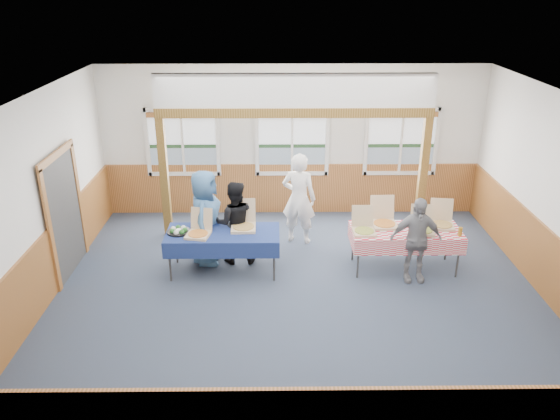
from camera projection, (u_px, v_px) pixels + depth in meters
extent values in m
plane|color=#2C3548|center=(298.00, 295.00, 8.89)|extent=(8.00, 8.00, 0.00)
plane|color=white|center=(301.00, 99.00, 7.65)|extent=(8.00, 8.00, 0.00)
plane|color=silver|center=(292.00, 141.00, 11.50)|extent=(8.00, 0.00, 8.00)
plane|color=silver|center=(315.00, 347.00, 5.05)|extent=(8.00, 0.00, 8.00)
plane|color=silver|center=(35.00, 205.00, 8.23)|extent=(0.00, 8.00, 8.00)
cube|color=brown|center=(292.00, 188.00, 11.88)|extent=(7.98, 0.05, 1.10)
cube|color=brown|center=(48.00, 266.00, 8.64)|extent=(0.05, 6.98, 1.10)
cube|color=brown|center=(546.00, 264.00, 8.72)|extent=(0.05, 6.98, 1.10)
cube|color=#323232|center=(64.00, 215.00, 9.28)|extent=(0.06, 1.30, 2.10)
cube|color=silver|center=(185.00, 174.00, 11.69)|extent=(1.52, 0.05, 0.08)
cube|color=silver|center=(180.00, 110.00, 11.15)|extent=(1.52, 0.05, 0.08)
cube|color=silver|center=(147.00, 143.00, 11.41)|extent=(0.08, 0.05, 1.46)
cube|color=silver|center=(218.00, 142.00, 11.43)|extent=(0.08, 0.05, 1.46)
cube|color=silver|center=(182.00, 143.00, 11.42)|extent=(0.05, 0.05, 1.30)
cube|color=slate|center=(184.00, 160.00, 11.61)|extent=(1.40, 0.02, 0.52)
cube|color=#1D3B1E|center=(183.00, 146.00, 11.49)|extent=(1.40, 0.02, 0.08)
cube|color=silver|center=(182.00, 128.00, 11.34)|extent=(1.40, 0.02, 0.70)
cube|color=brown|center=(180.00, 115.00, 11.17)|extent=(1.40, 0.07, 0.10)
cube|color=silver|center=(292.00, 173.00, 11.71)|extent=(1.52, 0.05, 0.08)
cube|color=silver|center=(292.00, 110.00, 11.17)|extent=(1.52, 0.05, 0.08)
cube|color=silver|center=(257.00, 142.00, 11.43)|extent=(0.08, 0.05, 1.46)
cube|color=silver|center=(327.00, 142.00, 11.45)|extent=(0.08, 0.05, 1.46)
cube|color=silver|center=(292.00, 142.00, 11.44)|extent=(0.05, 0.05, 1.30)
cube|color=slate|center=(292.00, 159.00, 11.63)|extent=(1.40, 0.02, 0.52)
cube|color=#1D3B1E|center=(292.00, 146.00, 11.51)|extent=(1.40, 0.02, 0.08)
cube|color=silver|center=(292.00, 128.00, 11.36)|extent=(1.40, 0.02, 0.70)
cube|color=brown|center=(292.00, 115.00, 11.19)|extent=(1.40, 0.07, 0.10)
cube|color=silver|center=(399.00, 173.00, 11.73)|extent=(1.52, 0.05, 0.08)
cube|color=silver|center=(404.00, 109.00, 11.20)|extent=(1.52, 0.05, 0.08)
cube|color=silver|center=(366.00, 142.00, 11.46)|extent=(0.08, 0.05, 1.46)
cube|color=silver|center=(436.00, 142.00, 11.47)|extent=(0.08, 0.05, 1.46)
cube|color=silver|center=(401.00, 142.00, 11.46)|extent=(0.05, 0.05, 1.30)
cube|color=slate|center=(399.00, 159.00, 11.65)|extent=(1.40, 0.02, 0.52)
cube|color=#1D3B1E|center=(401.00, 146.00, 11.54)|extent=(1.40, 0.02, 0.08)
cube|color=silver|center=(402.00, 127.00, 11.38)|extent=(1.40, 0.02, 0.70)
cube|color=brown|center=(404.00, 114.00, 11.22)|extent=(1.40, 0.07, 0.10)
cube|color=brown|center=(164.00, 179.00, 10.52)|extent=(0.15, 0.15, 2.40)
cube|color=brown|center=(423.00, 178.00, 10.57)|extent=(0.15, 0.15, 2.40)
cube|color=brown|center=(294.00, 112.00, 10.04)|extent=(5.15, 0.18, 0.18)
cylinder|color=#323232|center=(170.00, 262.00, 9.17)|extent=(0.04, 0.04, 0.73)
cylinder|color=#323232|center=(176.00, 244.00, 9.78)|extent=(0.04, 0.04, 0.73)
cylinder|color=#323232|center=(274.00, 261.00, 9.19)|extent=(0.04, 0.04, 0.73)
cylinder|color=#323232|center=(274.00, 244.00, 9.80)|extent=(0.04, 0.04, 0.73)
cube|color=#323232|center=(223.00, 233.00, 9.34)|extent=(2.01, 1.20, 0.03)
cube|color=navy|center=(223.00, 232.00, 9.33)|extent=(2.08, 1.28, 0.01)
cube|color=navy|center=(221.00, 251.00, 9.00)|extent=(1.88, 0.47, 0.28)
cube|color=navy|center=(225.00, 230.00, 9.78)|extent=(1.88, 0.47, 0.28)
cylinder|color=#323232|center=(358.00, 259.00, 9.28)|extent=(0.04, 0.04, 0.73)
cylinder|color=#323232|center=(353.00, 242.00, 9.87)|extent=(0.04, 0.04, 0.73)
cylinder|color=#323232|center=(458.00, 258.00, 9.29)|extent=(0.04, 0.04, 0.73)
cylinder|color=#323232|center=(447.00, 242.00, 9.88)|extent=(0.04, 0.04, 0.73)
cube|color=#323232|center=(406.00, 231.00, 9.44)|extent=(1.97, 1.28, 0.03)
cube|color=red|center=(406.00, 230.00, 9.43)|extent=(2.05, 1.35, 0.01)
cube|color=red|center=(411.00, 248.00, 9.11)|extent=(1.80, 0.58, 0.28)
cube|color=red|center=(400.00, 227.00, 9.86)|extent=(1.80, 0.58, 0.28)
cube|color=tan|center=(198.00, 235.00, 9.18)|extent=(0.44, 0.44, 0.04)
cylinder|color=gold|center=(198.00, 233.00, 9.17)|extent=(0.39, 0.39, 0.01)
cube|color=tan|center=(202.00, 218.00, 9.31)|extent=(0.39, 0.16, 0.37)
cube|color=tan|center=(243.00, 228.00, 9.43)|extent=(0.43, 0.43, 0.05)
cylinder|color=tan|center=(243.00, 226.00, 9.42)|extent=(0.37, 0.37, 0.01)
cube|color=tan|center=(244.00, 210.00, 9.58)|extent=(0.42, 0.11, 0.41)
cube|color=tan|center=(364.00, 232.00, 9.28)|extent=(0.38, 0.38, 0.04)
cylinder|color=gold|center=(364.00, 231.00, 9.27)|extent=(0.34, 0.34, 0.01)
cube|color=tan|center=(363.00, 216.00, 9.41)|extent=(0.38, 0.10, 0.37)
cube|color=tan|center=(384.00, 225.00, 9.55)|extent=(0.44, 0.44, 0.05)
cylinder|color=gold|center=(385.00, 223.00, 9.54)|extent=(0.39, 0.39, 0.01)
cube|color=tan|center=(382.00, 207.00, 9.70)|extent=(0.43, 0.12, 0.42)
cube|color=tan|center=(422.00, 231.00, 9.31)|extent=(0.42, 0.42, 0.04)
cylinder|color=gold|center=(423.00, 230.00, 9.30)|extent=(0.37, 0.37, 0.01)
cube|color=tan|center=(422.00, 215.00, 9.44)|extent=(0.39, 0.14, 0.38)
cube|color=tan|center=(442.00, 226.00, 9.52)|extent=(0.44, 0.44, 0.04)
cylinder|color=tan|center=(442.00, 224.00, 9.51)|extent=(0.39, 0.39, 0.01)
cube|color=tan|center=(441.00, 209.00, 9.65)|extent=(0.40, 0.15, 0.39)
cylinder|color=black|center=(179.00, 232.00, 9.32)|extent=(0.40, 0.40, 0.03)
cylinder|color=white|center=(179.00, 230.00, 9.31)|extent=(0.09, 0.09, 0.04)
sphere|color=#266225|center=(185.00, 230.00, 9.31)|extent=(0.09, 0.09, 0.09)
sphere|color=silver|center=(183.00, 228.00, 9.38)|extent=(0.09, 0.09, 0.09)
sphere|color=#266225|center=(178.00, 227.00, 9.40)|extent=(0.09, 0.09, 0.09)
sphere|color=silver|center=(173.00, 229.00, 9.35)|extent=(0.09, 0.09, 0.09)
sphere|color=#266225|center=(172.00, 231.00, 9.26)|extent=(0.09, 0.09, 0.09)
sphere|color=silver|center=(176.00, 233.00, 9.21)|extent=(0.09, 0.09, 0.09)
sphere|color=#266225|center=(182.00, 232.00, 9.23)|extent=(0.09, 0.09, 0.09)
cylinder|color=#976719|center=(460.00, 232.00, 9.18)|extent=(0.07, 0.07, 0.15)
imported|color=white|center=(299.00, 198.00, 10.39)|extent=(0.75, 0.59, 1.79)
imported|color=black|center=(235.00, 222.00, 9.69)|extent=(0.76, 0.60, 1.53)
imported|color=#3C6796|center=(206.00, 217.00, 9.63)|extent=(0.66, 0.92, 1.74)
imported|color=gray|center=(416.00, 240.00, 9.08)|extent=(0.88, 0.37, 1.49)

